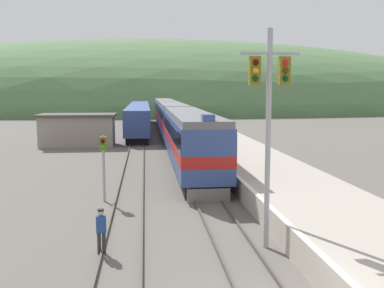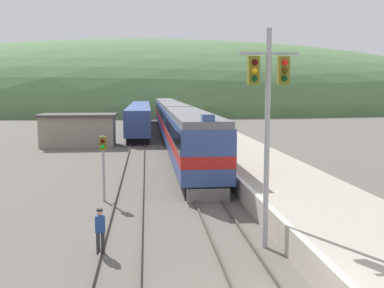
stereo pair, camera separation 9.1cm
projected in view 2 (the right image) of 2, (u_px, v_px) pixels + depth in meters
track_main at (165, 122)px, 80.57m from camera, size 1.52×180.00×0.16m
track_siding at (141, 122)px, 80.15m from camera, size 1.52×180.00×0.16m
platform at (203, 129)px, 61.20m from camera, size 5.46×140.00×1.12m
distant_hills at (157, 109)px, 139.93m from camera, size 224.93×101.22×41.29m
station_shed at (79, 130)px, 47.35m from camera, size 7.97×4.59×3.39m
express_train_lead_car at (190, 138)px, 33.25m from camera, size 2.97×20.61×4.65m
carriage_second at (173, 119)px, 54.50m from camera, size 2.96×20.18×4.29m
carriage_third at (166, 111)px, 75.30m from camera, size 2.96×20.18×4.29m
siding_train at (140, 117)px, 66.45m from camera, size 2.90×39.27×3.72m
signal_mast_main at (268, 106)px, 16.33m from camera, size 2.20×0.42×8.13m
signal_post_siding at (103, 154)px, 23.67m from camera, size 0.36×0.42×3.53m
track_worker at (100, 229)px, 16.24m from camera, size 0.38×0.26×1.67m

